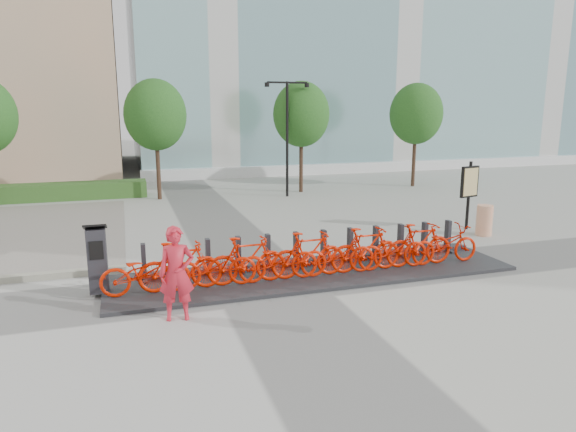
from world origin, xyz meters
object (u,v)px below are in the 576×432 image
object	(u,v)px
kiosk	(97,259)
construction_barrel	(484,220)
map_sign	(469,185)
worker_red	(177,274)
bike_0	(145,272)

from	to	relation	value
kiosk	construction_barrel	size ratio (longest dim) A/B	1.59
kiosk	construction_barrel	world-z (taller)	kiosk
construction_barrel	map_sign	xyz separation A→B (m)	(0.02, 0.86, 0.99)
construction_barrel	map_sign	bearing A→B (deg)	88.91
worker_red	construction_barrel	world-z (taller)	worker_red
kiosk	map_sign	bearing A→B (deg)	14.55
worker_red	construction_barrel	distance (m)	10.43
kiosk	worker_red	bearing A→B (deg)	-49.63
bike_0	construction_barrel	world-z (taller)	bike_0
kiosk	construction_barrel	xyz separation A→B (m)	(11.20, 1.95, -0.33)
map_sign	construction_barrel	bearing A→B (deg)	-104.14
kiosk	worker_red	xyz separation A→B (m)	(1.45, -1.74, 0.09)
bike_0	worker_red	bearing A→B (deg)	-158.71
map_sign	worker_red	bearing A→B (deg)	-168.05
map_sign	bike_0	bearing A→B (deg)	-175.64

